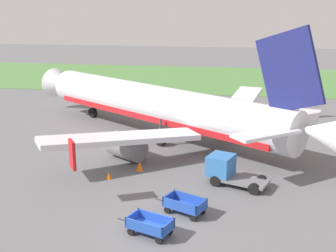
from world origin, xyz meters
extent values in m
plane|color=slate|center=(0.00, 0.00, 0.00)|extent=(220.00, 220.00, 0.00)
cube|color=#518442|center=(0.00, 53.55, 0.03)|extent=(220.00, 28.00, 0.06)
cylinder|color=silver|center=(-3.01, 19.00, 3.15)|extent=(27.01, 19.72, 3.70)
cube|color=red|center=(-3.01, 19.00, 2.13)|extent=(24.41, 17.90, 0.56)
cone|color=silver|center=(-16.74, 28.16, 3.15)|extent=(4.67, 4.79, 3.63)
cone|color=silver|center=(11.26, 9.49, 3.65)|extent=(5.69, 5.42, 3.52)
cube|color=silver|center=(-4.21, 9.77, 2.48)|extent=(12.20, 9.47, 1.35)
cube|color=red|center=(-5.63, 2.90, 3.43)|extent=(0.79, 1.02, 1.90)
cylinder|color=gray|center=(-4.37, 11.75, 1.13)|extent=(3.83, 3.52, 2.10)
cube|color=silver|center=(5.05, 23.66, 2.48)|extent=(5.18, 13.26, 1.35)
cube|color=red|center=(10.84, 27.61, 3.43)|extent=(1.12, 0.42, 1.90)
cylinder|color=gray|center=(3.16, 23.04, 1.13)|extent=(3.83, 3.52, 2.10)
cube|color=navy|center=(8.47, 11.35, 7.90)|extent=(5.17, 3.62, 6.88)
cube|color=silver|center=(6.86, 8.57, 3.75)|extent=(5.20, 4.64, 0.24)
cube|color=silver|center=(10.41, 13.90, 3.75)|extent=(3.14, 5.49, 0.24)
cylinder|color=#4C4C51|center=(-11.75, 24.83, 1.57)|extent=(0.20, 0.20, 2.04)
cylinder|color=black|center=(-11.75, 24.83, 0.55)|extent=(1.16, 0.98, 1.10)
cylinder|color=#4C4C51|center=(-2.15, 15.78, 1.57)|extent=(0.20, 0.20, 2.04)
cylinder|color=black|center=(-2.15, 15.78, 0.55)|extent=(1.16, 0.98, 1.10)
cylinder|color=#4C4C51|center=(0.29, 19.45, 1.57)|extent=(0.20, 0.20, 2.04)
cylinder|color=black|center=(0.29, 19.45, 0.55)|extent=(1.16, 0.98, 1.10)
cube|color=#234CB2|center=(0.07, -0.30, 0.48)|extent=(2.83, 2.19, 0.08)
cube|color=#234CB2|center=(-0.16, -0.91, 0.80)|extent=(2.37, 0.98, 0.55)
cube|color=#234CB2|center=(0.30, 0.31, 0.80)|extent=(2.37, 0.98, 0.55)
cube|color=#234CB2|center=(-1.06, 0.12, 0.80)|extent=(0.59, 1.34, 0.55)
cube|color=#234CB2|center=(1.19, -0.73, 0.80)|extent=(0.59, 1.34, 0.55)
cylinder|color=#2D2D33|center=(-1.62, 0.33, 0.44)|extent=(0.96, 0.43, 0.08)
cylinder|color=black|center=(-1.01, -0.49, 0.22)|extent=(0.47, 0.31, 0.44)
cylinder|color=black|center=(-0.61, 0.55, 0.22)|extent=(0.47, 0.31, 0.44)
cylinder|color=black|center=(0.75, -1.16, 0.22)|extent=(0.47, 0.31, 0.44)
cylinder|color=black|center=(1.14, -0.11, 0.22)|extent=(0.47, 0.31, 0.44)
cube|color=#234CB2|center=(1.71, 2.62, 0.48)|extent=(2.86, 2.31, 0.08)
cube|color=#234CB2|center=(1.44, 2.03, 0.80)|extent=(2.32, 1.13, 0.55)
cube|color=#234CB2|center=(1.98, 3.21, 0.80)|extent=(2.32, 1.13, 0.55)
cube|color=#234CB2|center=(0.62, 3.12, 0.80)|extent=(0.67, 1.32, 0.55)
cube|color=#234CB2|center=(2.80, 2.12, 0.80)|extent=(0.67, 1.32, 0.55)
cylinder|color=#2D2D33|center=(0.07, 3.37, 0.44)|extent=(0.94, 0.49, 0.08)
cylinder|color=black|center=(0.63, 2.50, 0.22)|extent=(0.47, 0.33, 0.44)
cylinder|color=black|center=(1.09, 3.52, 0.22)|extent=(0.47, 0.33, 0.44)
cylinder|color=black|center=(2.33, 1.72, 0.22)|extent=(0.47, 0.33, 0.44)
cylinder|color=black|center=(2.80, 2.74, 0.22)|extent=(0.47, 0.33, 0.44)
cube|color=slate|center=(5.55, 7.34, 0.50)|extent=(3.57, 2.87, 0.20)
cube|color=#3370B7|center=(3.71, 8.04, 1.35)|extent=(2.26, 2.38, 1.50)
cube|color=#19232D|center=(2.96, 8.32, 1.50)|extent=(0.64, 1.54, 0.67)
cylinder|color=black|center=(3.39, 7.24, 0.40)|extent=(0.85, 0.56, 0.80)
cylinder|color=black|center=(4.00, 8.84, 0.40)|extent=(0.85, 0.56, 0.80)
cylinder|color=black|center=(6.09, 6.22, 0.40)|extent=(0.85, 0.56, 0.80)
cylinder|color=black|center=(6.69, 7.82, 0.40)|extent=(0.85, 0.56, 0.80)
cone|color=orange|center=(-4.62, 7.28, 0.29)|extent=(0.44, 0.44, 0.57)
cone|color=orange|center=(-2.72, 9.39, 0.37)|extent=(0.57, 0.57, 0.74)
camera|label=1|loc=(4.62, -22.22, 12.85)|focal=46.63mm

